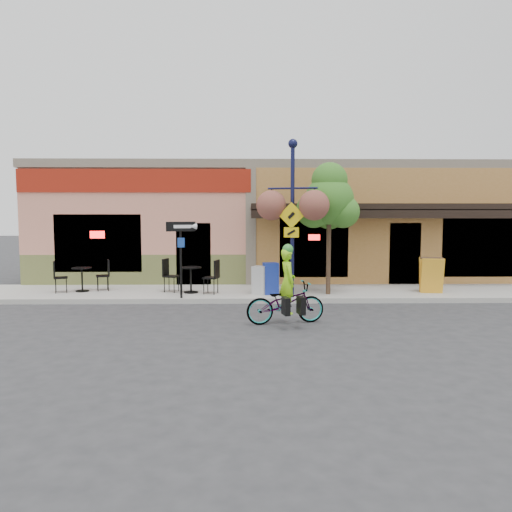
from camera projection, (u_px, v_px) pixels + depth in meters
The scene contains 14 objects.
ground at pixel (287, 307), 14.09m from camera, with size 90.00×90.00×0.00m, color #2D2D30.
sidewalk at pixel (282, 293), 16.08m from camera, with size 24.00×3.00×0.15m, color #9E9B93.
curb at pixel (286, 301), 14.64m from camera, with size 24.00×0.12×0.15m, color #A8A59E.
building at pixel (273, 222), 21.37m from camera, with size 18.20×8.20×4.50m, color tan, non-canonical shape.
bicycle at pixel (285, 303), 11.92m from camera, with size 0.67×1.91×1.00m, color maroon.
cyclist_rider at pixel (288, 291), 11.90m from camera, with size 0.57×0.37×1.55m, color #91E017.
lamp_post at pixel (292, 219), 14.63m from camera, with size 1.48×0.59×4.65m, color #12153A, non-canonical shape.
one_way_sign at pixel (181, 260), 14.58m from camera, with size 0.86×0.19×2.24m, color black, non-canonical shape.
cafe_set_left at pixel (82, 276), 15.85m from camera, with size 1.67×0.84×1.00m, color black, non-canonical shape.
cafe_set_right at pixel (191, 276), 15.58m from camera, with size 1.77×0.89×1.06m, color black, non-canonical shape.
newspaper_box_blue at pixel (271, 278), 15.36m from camera, with size 0.44×0.39×0.97m, color #192F9B, non-canonical shape.
newspaper_box_grey at pixel (260, 280), 15.30m from camera, with size 0.41×0.37×0.87m, color #B4B4B4, non-canonical shape.
street_tree at pixel (329, 228), 15.20m from camera, with size 1.59×1.59×4.07m, color #3D7A26, non-canonical shape.
sandwich_board at pixel (433, 276), 15.42m from camera, with size 0.67×0.49×1.11m, color gold, non-canonical shape.
Camera 1 is at (-1.13, -13.90, 2.64)m, focal length 35.00 mm.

